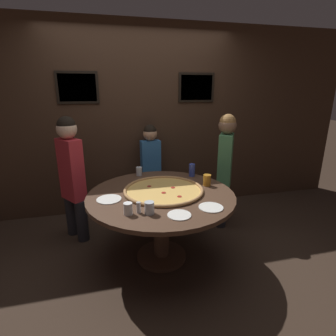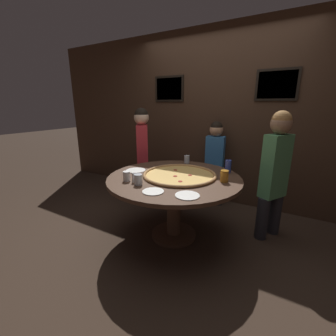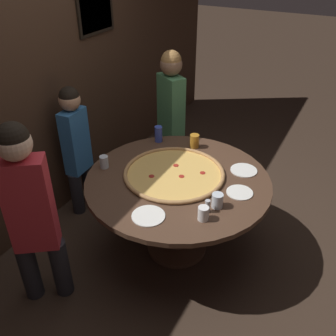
{
  "view_description": "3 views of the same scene",
  "coord_description": "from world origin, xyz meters",
  "px_view_note": "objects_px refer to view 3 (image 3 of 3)",
  "views": [
    {
      "loc": [
        -0.5,
        -2.37,
        1.75
      ],
      "look_at": [
        0.1,
        0.1,
        0.97
      ],
      "focal_mm": 28.0,
      "sensor_mm": 36.0,
      "label": 1
    },
    {
      "loc": [
        1.12,
        -2.08,
        1.51
      ],
      "look_at": [
        -0.04,
        -0.07,
        0.85
      ],
      "focal_mm": 24.0,
      "sensor_mm": 36.0,
      "label": 2
    },
    {
      "loc": [
        -2.2,
        -1.09,
        2.39
      ],
      "look_at": [
        0.05,
        0.11,
        0.78
      ],
      "focal_mm": 40.0,
      "sensor_mm": 36.0,
      "label": 3
    }
  ],
  "objects_px": {
    "drink_cup_near_right": "(194,141)",
    "white_plate_near_front": "(240,192)",
    "diner_centre_back": "(30,209)",
    "dining_table": "(178,193)",
    "drink_cup_far_left": "(217,201)",
    "white_plate_left_side": "(244,170)",
    "drink_cup_centre_back": "(203,213)",
    "condiment_shaker": "(208,206)",
    "drink_cup_by_shaker": "(104,162)",
    "drink_cup_far_right": "(158,134)",
    "diner_far_right": "(171,112)",
    "diner_side_right": "(76,144)",
    "giant_pizza": "(174,173)",
    "white_plate_beside_cup": "(148,216)"
  },
  "relations": [
    {
      "from": "drink_cup_far_right",
      "to": "diner_far_right",
      "type": "bearing_deg",
      "value": 14.6
    },
    {
      "from": "white_plate_left_side",
      "to": "drink_cup_by_shaker",
      "type": "bearing_deg",
      "value": 115.56
    },
    {
      "from": "condiment_shaker",
      "to": "drink_cup_centre_back",
      "type": "bearing_deg",
      "value": -175.5
    },
    {
      "from": "diner_side_right",
      "to": "white_plate_beside_cup",
      "type": "bearing_deg",
      "value": 57.47
    },
    {
      "from": "drink_cup_near_right",
      "to": "dining_table",
      "type": "bearing_deg",
      "value": -169.13
    },
    {
      "from": "dining_table",
      "to": "drink_cup_far_right",
      "type": "distance_m",
      "value": 0.68
    },
    {
      "from": "giant_pizza",
      "to": "drink_cup_near_right",
      "type": "xyz_separation_m",
      "value": [
        0.49,
        0.05,
        0.05
      ]
    },
    {
      "from": "drink_cup_far_right",
      "to": "white_plate_near_front",
      "type": "bearing_deg",
      "value": -114.4
    },
    {
      "from": "drink_cup_far_right",
      "to": "diner_far_right",
      "type": "height_order",
      "value": "diner_far_right"
    },
    {
      "from": "white_plate_near_front",
      "to": "diner_far_right",
      "type": "distance_m",
      "value": 1.4
    },
    {
      "from": "drink_cup_near_right",
      "to": "diner_far_right",
      "type": "distance_m",
      "value": 0.63
    },
    {
      "from": "drink_cup_far_right",
      "to": "diner_side_right",
      "type": "height_order",
      "value": "diner_side_right"
    },
    {
      "from": "condiment_shaker",
      "to": "drink_cup_far_left",
      "type": "bearing_deg",
      "value": -24.05
    },
    {
      "from": "diner_centre_back",
      "to": "drink_cup_by_shaker",
      "type": "bearing_deg",
      "value": -128.56
    },
    {
      "from": "diner_centre_back",
      "to": "white_plate_near_front",
      "type": "bearing_deg",
      "value": -175.98
    },
    {
      "from": "diner_centre_back",
      "to": "dining_table",
      "type": "bearing_deg",
      "value": -161.47
    },
    {
      "from": "condiment_shaker",
      "to": "diner_centre_back",
      "type": "height_order",
      "value": "diner_centre_back"
    },
    {
      "from": "drink_cup_far_left",
      "to": "diner_centre_back",
      "type": "bearing_deg",
      "value": 124.23
    },
    {
      "from": "dining_table",
      "to": "drink_cup_far_right",
      "type": "xyz_separation_m",
      "value": [
        0.47,
        0.44,
        0.22
      ]
    },
    {
      "from": "diner_side_right",
      "to": "white_plate_left_side",
      "type": "bearing_deg",
      "value": 95.09
    },
    {
      "from": "white_plate_left_side",
      "to": "white_plate_near_front",
      "type": "relative_size",
      "value": 1.09
    },
    {
      "from": "drink_cup_near_right",
      "to": "condiment_shaker",
      "type": "relative_size",
      "value": 1.25
    },
    {
      "from": "drink_cup_far_left",
      "to": "white_plate_left_side",
      "type": "height_order",
      "value": "drink_cup_far_left"
    },
    {
      "from": "giant_pizza",
      "to": "diner_centre_back",
      "type": "relative_size",
      "value": 0.56
    },
    {
      "from": "condiment_shaker",
      "to": "giant_pizza",
      "type": "bearing_deg",
      "value": 53.6
    },
    {
      "from": "drink_cup_by_shaker",
      "to": "condiment_shaker",
      "type": "bearing_deg",
      "value": -97.83
    },
    {
      "from": "giant_pizza",
      "to": "drink_cup_by_shaker",
      "type": "relative_size",
      "value": 7.86
    },
    {
      "from": "dining_table",
      "to": "white_plate_near_front",
      "type": "bearing_deg",
      "value": -84.46
    },
    {
      "from": "drink_cup_centre_back",
      "to": "diner_side_right",
      "type": "height_order",
      "value": "diner_side_right"
    },
    {
      "from": "drink_cup_centre_back",
      "to": "condiment_shaker",
      "type": "relative_size",
      "value": 1.05
    },
    {
      "from": "drink_cup_by_shaker",
      "to": "white_plate_left_side",
      "type": "distance_m",
      "value": 1.15
    },
    {
      "from": "drink_cup_by_shaker",
      "to": "diner_side_right",
      "type": "bearing_deg",
      "value": 65.29
    },
    {
      "from": "drink_cup_far_right",
      "to": "condiment_shaker",
      "type": "distance_m",
      "value": 1.1
    },
    {
      "from": "giant_pizza",
      "to": "white_plate_near_front",
      "type": "relative_size",
      "value": 4.1
    },
    {
      "from": "white_plate_left_side",
      "to": "diner_far_right",
      "type": "distance_m",
      "value": 1.16
    },
    {
      "from": "drink_cup_near_right",
      "to": "white_plate_beside_cup",
      "type": "relative_size",
      "value": 0.52
    },
    {
      "from": "drink_cup_near_right",
      "to": "white_plate_beside_cup",
      "type": "distance_m",
      "value": 1.05
    },
    {
      "from": "drink_cup_near_right",
      "to": "white_plate_near_front",
      "type": "height_order",
      "value": "drink_cup_near_right"
    },
    {
      "from": "drink_cup_centre_back",
      "to": "drink_cup_far_left",
      "type": "xyz_separation_m",
      "value": [
        0.17,
        -0.03,
        0.0
      ]
    },
    {
      "from": "diner_far_right",
      "to": "drink_cup_far_right",
      "type": "bearing_deg",
      "value": -44.75
    },
    {
      "from": "white_plate_near_front",
      "to": "drink_cup_near_right",
      "type": "bearing_deg",
      "value": 51.08
    },
    {
      "from": "dining_table",
      "to": "diner_side_right",
      "type": "distance_m",
      "value": 1.12
    },
    {
      "from": "drink_cup_by_shaker",
      "to": "dining_table",
      "type": "bearing_deg",
      "value": -77.44
    },
    {
      "from": "drink_cup_by_shaker",
      "to": "drink_cup_far_left",
      "type": "distance_m",
      "value": 1.02
    },
    {
      "from": "drink_cup_far_right",
      "to": "diner_side_right",
      "type": "distance_m",
      "value": 0.77
    },
    {
      "from": "drink_cup_near_right",
      "to": "white_plate_left_side",
      "type": "distance_m",
      "value": 0.55
    },
    {
      "from": "drink_cup_near_right",
      "to": "white_plate_near_front",
      "type": "distance_m",
      "value": 0.77
    },
    {
      "from": "diner_side_right",
      "to": "diner_far_right",
      "type": "bearing_deg",
      "value": 143.19
    },
    {
      "from": "drink_cup_far_right",
      "to": "condiment_shaker",
      "type": "bearing_deg",
      "value": -132.61
    },
    {
      "from": "dining_table",
      "to": "condiment_shaker",
      "type": "relative_size",
      "value": 15.12
    }
  ]
}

